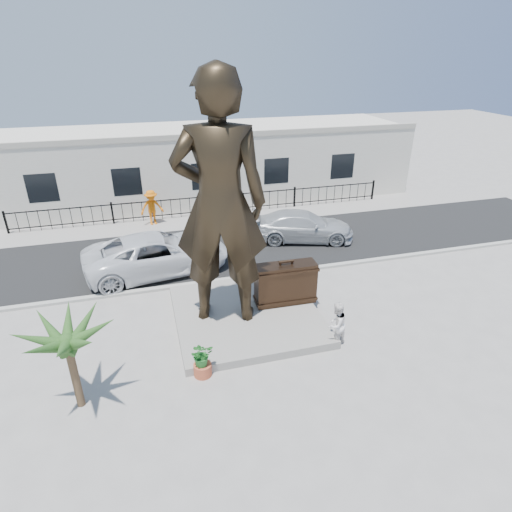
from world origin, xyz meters
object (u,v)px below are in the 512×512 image
at_px(suitcase, 286,283).
at_px(car_white, 158,253).
at_px(statue, 220,204).
at_px(tourist, 336,324).

relative_size(suitcase, car_white, 0.36).
relative_size(statue, tourist, 5.29).
xyz_separation_m(statue, suitcase, (2.44, 0.21, -3.46)).
relative_size(statue, car_white, 1.34).
bearing_deg(car_white, suitcase, -143.31).
height_order(suitcase, car_white, suitcase).
bearing_deg(suitcase, tourist, -68.97).
bearing_deg(suitcase, car_white, 136.86).
height_order(statue, tourist, statue).
xyz_separation_m(statue, car_white, (-2.04, 4.64, -3.67)).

